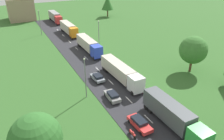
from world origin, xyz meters
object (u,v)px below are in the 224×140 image
Objects in this scene: truck_fourth at (69,28)px; car_third at (112,96)px; truck_second at (121,72)px; tree_birch at (108,3)px; truck_lead at (173,115)px; car_fourth at (98,77)px; motorcycle_courier at (132,134)px; lamppost_third at (99,33)px; tree_pine at (36,139)px; truck_third at (89,45)px; tree_maple at (193,50)px; car_second at (139,123)px; lamppost_fourth at (40,21)px; distant_building at (21,9)px; lamppost_second at (85,76)px; truck_fifth at (55,17)px.

car_third is (-4.94, -42.61, -1.31)m from truck_fourth.
tree_birch is at bearing 66.77° from truck_second.
car_fourth is (-4.39, 18.35, -1.35)m from truck_lead.
motorcycle_courier is at bearing -113.22° from tree_birch.
tree_pine is (-23.56, -36.37, 0.89)m from lamppost_third.
tree_maple reaches higher than truck_third.
truck_second is at bearing 39.03° from tree_pine.
truck_third is at bearing 74.47° from car_fourth.
car_second is 2.35× the size of motorcycle_courier.
lamppost_fourth is at bearing 122.43° from lamppost_third.
truck_lead is 0.90× the size of truck_second.
tree_maple reaches higher than lamppost_third.
truck_fourth is 1.12× the size of distant_building.
truck_third is 1.19× the size of distant_building.
motorcycle_courier is 56.23m from lamppost_fourth.
tree_pine is at bearing -119.77° from truck_third.
lamppost_second is 26.61m from lamppost_third.
tree_birch is 1.09× the size of tree_pine.
truck_lead is at bearing -90.16° from truck_fifth.
distant_building reaches higher than lamppost_third.
truck_fifth is at bearing 105.05° from tree_maple.
truck_lead is at bearing -23.53° from car_second.
truck_fourth is 1.59× the size of lamppost_second.
car_fourth is 0.51× the size of lamppost_third.
tree_birch reaches higher than truck_third.
car_fourth is at bearing 47.76° from lamppost_second.
lamppost_fourth reaches higher than truck_second.
lamppost_fourth is (-1.97, 56.05, 4.15)m from motorcycle_courier.
truck_fourth is 40.60m from lamppost_second.
truck_lead reaches higher than car_second.
distant_building is at bearing 97.92° from truck_lead.
lamppost_fourth is at bearing 96.16° from car_fourth.
distant_building is (-5.02, 82.48, 4.01)m from motorcycle_courier.
truck_fifth is (0.13, 19.47, 0.03)m from truck_fourth.
tree_birch is 1.08× the size of tree_maple.
tree_maple is at bearing -60.57° from lamppost_fourth.
lamppost_third reaches higher than truck_fourth.
truck_lead is 75.62m from tree_birch.
tree_pine reaches higher than truck_third.
motorcycle_courier is at bearing -97.23° from truck_fourth.
car_second is 1.14× the size of car_fourth.
lamppost_second is (-2.16, 12.79, 3.87)m from motorcycle_courier.
tree_birch is (23.62, -0.95, 3.86)m from truck_fifth.
lamppost_third is at bearing 73.44° from motorcycle_courier.
car_second is at bearing -95.21° from truck_fourth.
distant_building reaches higher than truck_fifth.
truck_third reaches higher than car_fourth.
tree_birch is 0.80× the size of distant_building.
lamppost_fourth is 26.61m from distant_building.
car_fourth is at bearing 49.98° from tree_pine.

